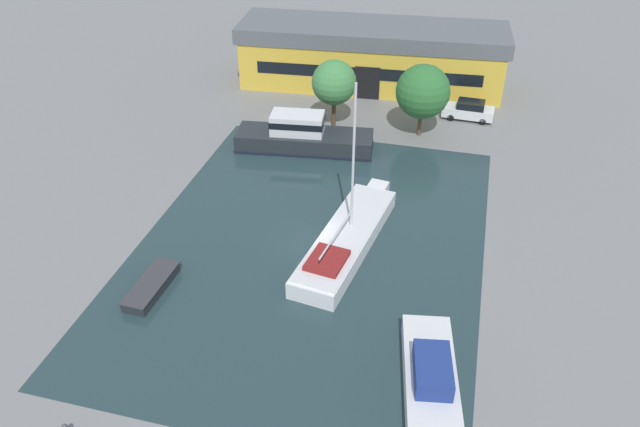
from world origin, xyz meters
The scene contains 10 objects.
ground_plane centered at (0.00, 0.00, 0.00)m, with size 440.00×440.00×0.00m, color slate.
water_canal centered at (0.00, 0.00, 0.00)m, with size 22.07×30.58×0.01m, color #23383D.
warehouse_building centered at (-1.23, 27.55, 3.04)m, with size 26.50×9.58×6.03m.
quay_tree_near_building centered at (-2.65, 17.39, 4.09)m, with size 3.84×3.84×6.03m.
quay_tree_by_water centered at (4.89, 17.61, 3.98)m, with size 4.55×4.55×6.26m.
parked_car centered at (8.81, 21.83, 0.87)m, with size 4.60×2.04×1.74m.
sailboat_moored centered at (2.28, 0.45, 0.67)m, with size 4.70×13.35×11.08m.
motor_cruiser centered at (-4.16, 12.70, 1.11)m, with size 11.62×4.62×3.10m.
small_dinghy centered at (-8.04, -6.72, 0.36)m, with size 1.76×4.60×0.69m.
cabin_boat centered at (8.78, -9.86, 0.79)m, with size 3.82×7.96×2.15m.
Camera 1 is at (8.70, -31.47, 24.82)m, focal length 35.00 mm.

